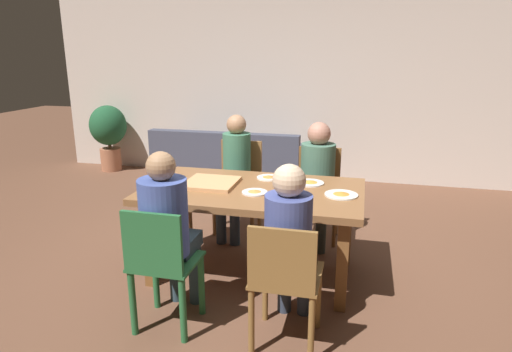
{
  "coord_description": "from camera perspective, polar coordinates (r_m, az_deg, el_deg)",
  "views": [
    {
      "loc": [
        0.84,
        -3.34,
        1.84
      ],
      "look_at": [
        0.0,
        0.1,
        0.84
      ],
      "focal_mm": 31.15,
      "sensor_mm": 36.0,
      "label": 1
    }
  ],
  "objects": [
    {
      "name": "ground_plane",
      "position": [
        3.9,
        -0.36,
        -12.35
      ],
      "size": [
        20.0,
        20.0,
        0.0
      ],
      "primitive_type": "plane",
      "color": "brown"
    },
    {
      "name": "person_3",
      "position": [
        2.85,
        4.37,
        -7.88
      ],
      "size": [
        0.29,
        0.54,
        1.2
      ],
      "color": "#2E3849",
      "rests_on": "ground"
    },
    {
      "name": "person_1",
      "position": [
        4.31,
        7.83,
        0.42
      ],
      "size": [
        0.33,
        0.54,
        1.19
      ],
      "color": "#2F3836",
      "rests_on": "ground"
    },
    {
      "name": "chair_2",
      "position": [
        3.04,
        -12.02,
        -11.17
      ],
      "size": [
        0.42,
        0.4,
        0.89
      ],
      "color": "#276838",
      "rests_on": "ground"
    },
    {
      "name": "plate_0",
      "position": [
        3.48,
        10.89,
        -2.33
      ],
      "size": [
        0.26,
        0.26,
        0.03
      ],
      "color": "white",
      "rests_on": "dining_table"
    },
    {
      "name": "chair_3",
      "position": [
        2.79,
        3.72,
        -13.0
      ],
      "size": [
        0.42,
        0.45,
        0.87
      ],
      "color": "olive",
      "rests_on": "ground"
    },
    {
      "name": "person_0",
      "position": [
        4.46,
        -2.73,
        1.13
      ],
      "size": [
        0.28,
        0.53,
        1.23
      ],
      "color": "#2E3C4F",
      "rests_on": "ground"
    },
    {
      "name": "back_wall",
      "position": [
        6.55,
        6.49,
        11.8
      ],
      "size": [
        7.76,
        0.12,
        2.79
      ],
      "primitive_type": "cube",
      "color": "beige",
      "rests_on": "ground"
    },
    {
      "name": "plate_2",
      "position": [
        3.48,
        -0.18,
        -2.05
      ],
      "size": [
        0.2,
        0.2,
        0.03
      ],
      "color": "white",
      "rests_on": "dining_table"
    },
    {
      "name": "person_2",
      "position": [
        3.05,
        -11.21,
        -6.06
      ],
      "size": [
        0.32,
        0.51,
        1.23
      ],
      "color": "#2F424D",
      "rests_on": "ground"
    },
    {
      "name": "couch",
      "position": [
        6.23,
        -3.47,
        1.24
      ],
      "size": [
        2.05,
        0.84,
        0.81
      ],
      "color": "#43475A",
      "rests_on": "ground"
    },
    {
      "name": "pizza_box_0",
      "position": [
        3.72,
        -5.78,
        -0.88
      ],
      "size": [
        0.42,
        0.42,
        0.03
      ],
      "color": "tan",
      "rests_on": "dining_table"
    },
    {
      "name": "plate_3",
      "position": [
        3.88,
        1.65,
        -0.17
      ],
      "size": [
        0.21,
        0.21,
        0.03
      ],
      "color": "white",
      "rests_on": "dining_table"
    },
    {
      "name": "dining_table",
      "position": [
        3.63,
        -0.38,
        -2.93
      ],
      "size": [
        1.77,
        1.02,
        0.76
      ],
      "color": "brown",
      "rests_on": "ground"
    },
    {
      "name": "plate_1",
      "position": [
        3.75,
        6.97,
        -0.83
      ],
      "size": [
        0.23,
        0.23,
        0.03
      ],
      "color": "white",
      "rests_on": "dining_table"
    },
    {
      "name": "chair_0",
      "position": [
        4.65,
        -2.16,
        -0.74
      ],
      "size": [
        0.46,
        0.39,
        0.94
      ],
      "color": "olive",
      "rests_on": "ground"
    },
    {
      "name": "chair_1",
      "position": [
        4.5,
        7.95,
        -1.32
      ],
      "size": [
        0.44,
        0.38,
        0.91
      ],
      "color": "brown",
      "rests_on": "ground"
    },
    {
      "name": "drinking_glass_0",
      "position": [
        3.62,
        -12.39,
        -0.95
      ],
      "size": [
        0.07,
        0.07,
        0.11
      ],
      "primitive_type": "cylinder",
      "color": "#E7C05C",
      "rests_on": "dining_table"
    },
    {
      "name": "potted_plant",
      "position": [
        7.35,
        -18.42,
        5.55
      ],
      "size": [
        0.56,
        0.56,
        1.03
      ],
      "color": "#AD6A4A",
      "rests_on": "ground"
    },
    {
      "name": "drinking_glass_1",
      "position": [
        3.89,
        -10.88,
        0.47
      ],
      "size": [
        0.07,
        0.07,
        0.14
      ],
      "primitive_type": "cylinder",
      "color": "silver",
      "rests_on": "dining_table"
    }
  ]
}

